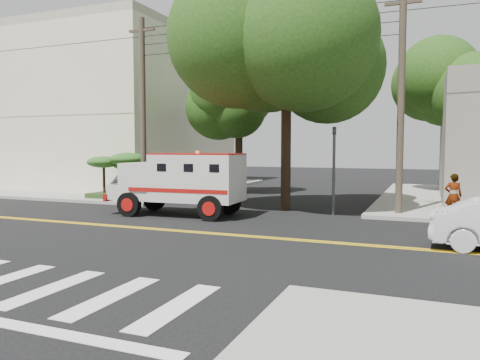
% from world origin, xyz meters
% --- Properties ---
extents(ground, '(100.00, 100.00, 0.00)m').
position_xyz_m(ground, '(0.00, 0.00, 0.00)').
color(ground, black).
rests_on(ground, ground).
extents(sidewalk_nw, '(17.00, 17.00, 0.15)m').
position_xyz_m(sidewalk_nw, '(-13.50, 13.50, 0.07)').
color(sidewalk_nw, gray).
rests_on(sidewalk_nw, ground).
extents(building_left, '(16.00, 14.00, 10.00)m').
position_xyz_m(building_left, '(-15.50, 15.00, 5.15)').
color(building_left, beige).
rests_on(building_left, sidewalk_nw).
extents(utility_pole_left, '(0.28, 0.28, 9.00)m').
position_xyz_m(utility_pole_left, '(-5.60, 6.00, 4.50)').
color(utility_pole_left, '#382D23').
rests_on(utility_pole_left, ground).
extents(utility_pole_right, '(0.28, 0.28, 9.00)m').
position_xyz_m(utility_pole_right, '(6.30, 6.20, 4.50)').
color(utility_pole_right, '#382D23').
rests_on(utility_pole_right, ground).
extents(tree_main, '(6.08, 5.70, 9.85)m').
position_xyz_m(tree_main, '(1.94, 6.21, 7.20)').
color(tree_main, black).
rests_on(tree_main, ground).
extents(tree_left, '(4.48, 4.20, 7.70)m').
position_xyz_m(tree_left, '(-2.68, 11.79, 5.73)').
color(tree_left, black).
rests_on(tree_left, ground).
extents(tree_right, '(4.80, 4.50, 8.20)m').
position_xyz_m(tree_right, '(8.84, 15.77, 6.09)').
color(tree_right, black).
rests_on(tree_right, ground).
extents(traffic_signal, '(0.15, 0.18, 3.60)m').
position_xyz_m(traffic_signal, '(3.80, 5.60, 2.23)').
color(traffic_signal, '#3F3F42').
rests_on(traffic_signal, ground).
extents(accessibility_sign, '(0.45, 0.10, 2.02)m').
position_xyz_m(accessibility_sign, '(-6.20, 6.17, 1.37)').
color(accessibility_sign, '#3F3F42').
rests_on(accessibility_sign, ground).
extents(palm_planter, '(3.52, 2.63, 2.36)m').
position_xyz_m(palm_planter, '(-7.44, 6.62, 1.65)').
color(palm_planter, '#1E3314').
rests_on(palm_planter, sidewalk_nw).
extents(armored_truck, '(5.65, 2.46, 2.53)m').
position_xyz_m(armored_truck, '(-1.92, 3.19, 1.44)').
color(armored_truck, silver).
rests_on(armored_truck, ground).
extents(pedestrian_a, '(0.63, 0.44, 1.66)m').
position_xyz_m(pedestrian_a, '(8.26, 5.50, 0.98)').
color(pedestrian_a, gray).
rests_on(pedestrian_a, sidewalk_ne).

